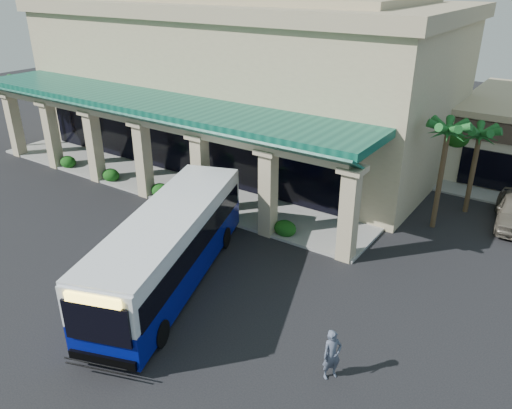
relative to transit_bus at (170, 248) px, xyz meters
The scene contains 9 objects.
ground 2.03m from the transit_bus, 114.27° to the left, with size 110.00×110.00×0.00m, color black.
main_building 19.39m from the transit_bus, 116.43° to the left, with size 30.80×14.80×11.35m, color #C1B289, non-canonical shape.
arcade 11.56m from the transit_bus, 137.29° to the left, with size 30.00×6.20×5.70m, color #0C493A, non-canonical shape.
palm_0 14.54m from the transit_bus, 56.15° to the left, with size 2.40×2.40×6.60m, color #16521D, non-canonical shape.
palm_1 17.56m from the transit_bus, 58.90° to the left, with size 2.40×2.40×5.80m, color #16521D, non-canonical shape.
palm_2 24.19m from the transit_bus, 161.90° to the left, with size 2.40×2.40×6.20m, color #16521D, non-canonical shape.
broadleaf_tree 21.22m from the transit_bus, 70.58° to the left, with size 2.60×2.60×4.81m, color #12440F, non-canonical shape.
transit_bus is the anchor object (origin of this frame).
pedestrian 8.61m from the transit_bus, ahead, with size 0.69×0.45×1.90m, color #4C5569.
Camera 1 is at (14.19, -14.50, 12.59)m, focal length 35.00 mm.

